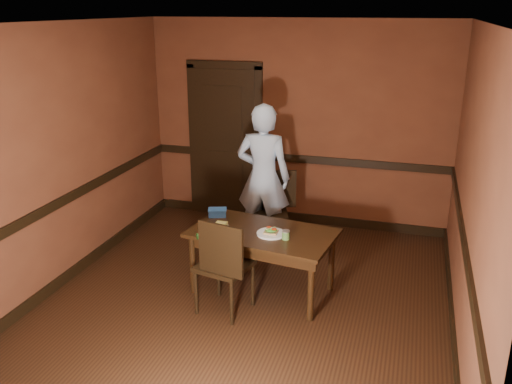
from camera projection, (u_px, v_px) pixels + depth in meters
The scene contains 22 objects.
floor at pixel (246, 300), 5.51m from camera, with size 4.00×4.50×0.01m, color black.
ceiling at pixel (244, 23), 4.63m from camera, with size 4.00×4.50×0.01m, color beige.
wall_back at pixel (297, 125), 7.11m from camera, with size 4.00×0.02×2.70m, color brown.
wall_front at pixel (123, 286), 3.03m from camera, with size 4.00×0.02×2.70m, color brown.
wall_left at pixel (62, 157), 5.61m from camera, with size 0.02×4.50×2.70m, color brown.
wall_right at pixel (473, 193), 4.53m from camera, with size 0.02×4.50×2.70m, color brown.
dado_back at pixel (296, 159), 7.24m from camera, with size 4.00×0.03×0.10m, color black.
dado_left at pixel (68, 198), 5.75m from camera, with size 0.03×4.50×0.10m, color black.
dado_right at pixel (464, 242), 4.68m from camera, with size 0.03×4.50×0.10m, color black.
baseboard_back at pixel (295, 217), 7.51m from camera, with size 4.00×0.03×0.12m, color black.
baseboard_left at pixel (76, 269), 6.03m from camera, with size 0.03×4.50×0.12m, color black.
baseboard_right at pixel (453, 326), 4.95m from camera, with size 0.03×4.50×0.12m, color black.
door at pixel (225, 140), 7.43m from camera, with size 1.05×0.07×2.20m.
dining_table at pixel (262, 262), 5.59m from camera, with size 1.44×0.81×0.68m, color black.
chair_far at pixel (269, 212), 6.55m from camera, with size 0.44×0.44×0.95m, color black, non-canonical shape.
chair_near at pixel (224, 264), 5.19m from camera, with size 0.46×0.46×0.99m, color black, non-canonical shape.
person at pixel (263, 177), 6.47m from camera, with size 0.65×0.43×1.78m, color #AACAE6.
sandwich_plate at pixel (271, 233), 5.40m from camera, with size 0.29×0.29×0.07m.
sauce_jar at pixel (286, 235), 5.28m from camera, with size 0.08×0.08×0.09m.
cheese_saucer at pixel (221, 225), 5.59m from camera, with size 0.15×0.15×0.05m.
food_tub at pixel (217, 212), 5.86m from camera, with size 0.23×0.19×0.08m.
wrapped_veg at pixel (208, 235), 5.32m from camera, with size 0.06×0.06×0.23m, color #164115.
Camera 1 is at (1.48, -4.62, 2.84)m, focal length 38.00 mm.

